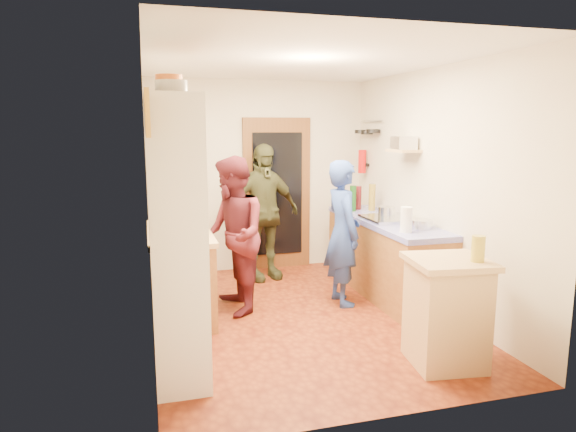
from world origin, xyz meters
name	(u,v)px	position (x,y,z in m)	size (l,w,h in m)	color
floor	(300,317)	(0.00, 0.00, -0.01)	(3.00, 4.00, 0.02)	maroon
ceiling	(302,60)	(0.00, 0.00, 2.61)	(3.00, 4.00, 0.02)	silver
wall_back	(259,176)	(0.00, 2.01, 1.30)	(3.00, 0.02, 2.60)	beige
wall_front	(393,232)	(0.00, -2.01, 1.30)	(3.00, 0.02, 2.60)	beige
wall_left	(147,199)	(-1.51, 0.00, 1.30)	(0.02, 4.00, 2.60)	beige
wall_right	(433,189)	(1.51, 0.00, 1.30)	(0.02, 4.00, 2.60)	beige
door_frame	(277,194)	(0.25, 1.97, 1.05)	(0.95, 0.06, 2.10)	brown
door_glass	(278,194)	(0.25, 1.94, 1.05)	(0.70, 0.02, 1.70)	black
hutch_body	(175,236)	(-1.30, -0.80, 1.10)	(0.40, 1.20, 2.20)	white
hutch_top_shelf	(170,99)	(-1.30, -0.80, 2.18)	(0.40, 1.14, 0.04)	white
plate_stack	(171,87)	(-1.30, -1.05, 2.25)	(0.23, 0.23, 0.10)	white
orange_pot_a	(169,86)	(-1.30, -0.72, 2.28)	(0.21, 0.21, 0.17)	orange
orange_pot_b	(168,88)	(-1.30, -0.45, 2.28)	(0.19, 0.19, 0.17)	orange
left_counter_base	(180,274)	(-1.20, 0.45, 0.42)	(0.60, 1.40, 0.85)	#966231
left_counter_top	(179,233)	(-1.20, 0.45, 0.88)	(0.64, 1.44, 0.05)	tan
toaster	(186,229)	(-1.15, 0.05, 0.99)	(0.23, 0.16, 0.18)	white
kettle	(175,226)	(-1.25, 0.22, 1.00)	(0.17, 0.17, 0.20)	white
orange_bowl	(185,223)	(-1.12, 0.62, 0.95)	(0.21, 0.21, 0.09)	orange
chopping_board	(178,221)	(-1.18, 0.93, 0.91)	(0.30, 0.22, 0.03)	tan
right_counter_base	(384,258)	(1.20, 0.50, 0.42)	(0.60, 2.20, 0.84)	#966231
right_counter_top	(386,221)	(1.20, 0.50, 0.87)	(0.62, 2.22, 0.06)	#1611B8
hob	(389,219)	(1.20, 0.40, 0.92)	(0.55, 0.58, 0.04)	silver
pot_on_hob	(387,212)	(1.15, 0.38, 1.00)	(0.19, 0.19, 0.13)	silver
bottle_a	(353,198)	(1.05, 1.15, 1.07)	(0.08, 0.08, 0.33)	#143F14
bottle_b	(358,198)	(1.18, 1.27, 1.05)	(0.08, 0.08, 0.31)	#591419
bottle_c	(372,197)	(1.31, 1.13, 1.07)	(0.09, 0.09, 0.35)	olive
paper_towel	(406,220)	(1.05, -0.27, 1.03)	(0.12, 0.12, 0.26)	white
mixing_bowl	(421,224)	(1.30, -0.13, 0.95)	(0.25, 0.25, 0.10)	silver
island_base	(446,315)	(0.84, -1.38, 0.43)	(0.55, 0.55, 0.86)	tan
island_top	(449,262)	(0.84, -1.38, 0.89)	(0.62, 0.62, 0.05)	tan
cutting_board	(441,259)	(0.80, -1.32, 0.90)	(0.35, 0.28, 0.02)	white
oil_jar	(478,249)	(1.01, -1.52, 1.02)	(0.11, 0.11, 0.21)	#AD9E2D
pan_rail	(372,121)	(1.46, 1.52, 2.05)	(0.02, 0.02, 0.65)	silver
pan_hang_a	(373,131)	(1.40, 1.35, 1.92)	(0.18, 0.18, 0.05)	black
pan_hang_b	(367,132)	(1.40, 1.55, 1.90)	(0.16, 0.16, 0.05)	black
pan_hang_c	(361,132)	(1.40, 1.75, 1.91)	(0.17, 0.17, 0.05)	black
wall_shelf	(403,151)	(1.37, 0.45, 1.70)	(0.26, 0.42, 0.03)	tan
radio	(404,143)	(1.37, 0.45, 1.79)	(0.22, 0.30, 0.15)	silver
ext_bracket	(366,165)	(1.47, 1.70, 1.45)	(0.06, 0.10, 0.04)	black
fire_extinguisher	(362,161)	(1.41, 1.70, 1.50)	(0.11, 0.11, 0.32)	red
picture_frame	(147,113)	(-1.48, -1.55, 2.05)	(0.03, 0.25, 0.30)	gold
person_hob	(346,233)	(0.60, 0.26, 0.81)	(0.59, 0.39, 1.62)	#263F92
person_left	(235,235)	(-0.62, 0.37, 0.84)	(0.82, 0.64, 1.68)	#4E171F
person_back	(263,212)	(-0.06, 1.46, 0.88)	(1.03, 0.43, 1.77)	#36371E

